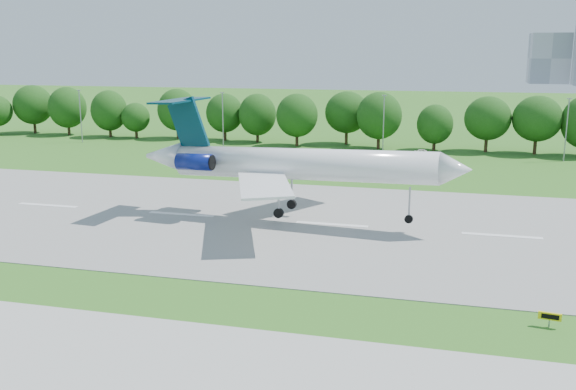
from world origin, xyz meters
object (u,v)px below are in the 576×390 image
(airliner, at_px, (286,162))
(service_vehicle_b, at_px, (423,152))
(service_vehicle_a, at_px, (193,145))
(taxi_sign_left, at_px, (550,317))

(airliner, xyz_separation_m, service_vehicle_b, (14.09, 57.54, -6.94))
(airliner, relative_size, service_vehicle_b, 11.56)
(airliner, relative_size, service_vehicle_a, 10.51)
(taxi_sign_left, relative_size, service_vehicle_a, 0.43)
(airliner, distance_m, service_vehicle_b, 59.65)
(taxi_sign_left, xyz_separation_m, service_vehicle_b, (-13.68, 83.02, -0.27))
(service_vehicle_b, bearing_deg, airliner, 164.74)
(airliner, height_order, service_vehicle_b, airliner)
(taxi_sign_left, height_order, service_vehicle_b, service_vehicle_b)
(taxi_sign_left, bearing_deg, airliner, 145.77)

